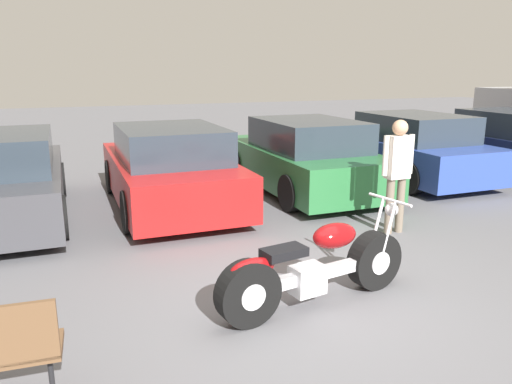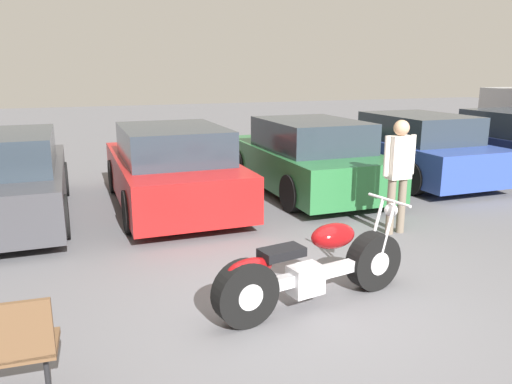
% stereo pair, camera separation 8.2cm
% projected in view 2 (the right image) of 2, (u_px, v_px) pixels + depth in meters
% --- Properties ---
extents(ground_plane, '(60.00, 60.00, 0.00)m').
position_uv_depth(ground_plane, '(309.00, 308.00, 5.16)').
color(ground_plane, slate).
extents(motorcycle, '(2.28, 0.78, 1.02)m').
position_uv_depth(motorcycle, '(312.00, 269.00, 5.11)').
color(motorcycle, black).
rests_on(motorcycle, ground_plane).
extents(parked_car_dark_grey, '(1.96, 4.34, 1.44)m').
position_uv_depth(parked_car_dark_grey, '(1.00, 180.00, 7.95)').
color(parked_car_dark_grey, '#3D3D42').
rests_on(parked_car_dark_grey, ground_plane).
extents(parked_car_red, '(1.96, 4.34, 1.44)m').
position_uv_depth(parked_car_red, '(171.00, 169.00, 8.82)').
color(parked_car_red, red).
rests_on(parked_car_red, ground_plane).
extents(parked_car_green, '(1.96, 4.34, 1.44)m').
position_uv_depth(parked_car_green, '(306.00, 158.00, 9.91)').
color(parked_car_green, '#286B38').
rests_on(parked_car_green, ground_plane).
extents(parked_car_blue, '(1.96, 4.34, 1.44)m').
position_uv_depth(parked_car_blue, '(412.00, 148.00, 11.06)').
color(parked_car_blue, '#2D479E').
rests_on(parked_car_blue, ground_plane).
extents(parked_car_navy, '(1.96, 4.34, 1.44)m').
position_uv_depth(parked_car_navy, '(512.00, 143.00, 11.81)').
color(parked_car_navy, '#19234C').
rests_on(parked_car_navy, ground_plane).
extents(person_standing, '(0.52, 0.23, 1.69)m').
position_uv_depth(person_standing, '(399.00, 167.00, 7.25)').
color(person_standing, '#726656').
rests_on(person_standing, ground_plane).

